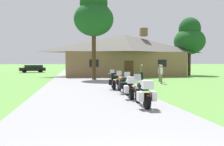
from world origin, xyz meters
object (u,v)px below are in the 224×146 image
Objects in this scene: motorcycle_orange_third_in_row at (123,84)px; bystander_olive_shirt_near_lodge at (142,72)px; parked_black_suv_far_left at (33,68)px; motorcycle_silver_second_in_row at (130,87)px; tree_right_of_lodge at (190,38)px; bystander_white_shirt_by_tree at (161,73)px; motorcycle_black_nearest_to_camera at (144,94)px; bystander_gray_shirt_beside_signpost at (160,72)px; motorcycle_red_farthest_in_row at (114,81)px; tree_by_lodge_front at (94,15)px.

bystander_olive_shirt_near_lodge reaches higher than motorcycle_orange_third_in_row.
bystander_olive_shirt_near_lodge is 26.57m from parked_black_suv_far_left.
tree_right_of_lodge reaches higher than motorcycle_silver_second_in_row.
bystander_olive_shirt_near_lodge is at bearing -138.61° from tree_right_of_lodge.
motorcycle_silver_second_in_row is 1.25× the size of bystander_white_shirt_by_tree.
bystander_gray_shirt_beside_signpost reaches higher than motorcycle_black_nearest_to_camera.
motorcycle_red_farthest_in_row is at bearing -56.46° from bystander_olive_shirt_near_lodge.
motorcycle_red_farthest_in_row is 6.29m from bystander_white_shirt_by_tree.
motorcycle_silver_second_in_row is at bearing 90.42° from motorcycle_black_nearest_to_camera.
motorcycle_red_farthest_in_row is at bearing 151.77° from bystander_white_shirt_by_tree.
motorcycle_red_farthest_in_row is 22.10m from tree_right_of_lodge.
motorcycle_silver_second_in_row is at bearing -123.58° from tree_right_of_lodge.
bystander_gray_shirt_beside_signpost is at bearing 66.92° from motorcycle_silver_second_in_row.
motorcycle_orange_third_in_row is (0.08, 2.11, 0.00)m from motorcycle_silver_second_in_row.
bystander_gray_shirt_beside_signpost is (5.46, 12.83, 0.34)m from motorcycle_black_nearest_to_camera.
motorcycle_orange_third_in_row is 23.67m from tree_right_of_lodge.
motorcycle_black_nearest_to_camera is 27.49m from tree_right_of_lodge.
bystander_white_shirt_by_tree is at bearing 42.59° from motorcycle_red_farthest_in_row.
motorcycle_orange_third_in_row is 0.21× the size of tree_by_lodge_front.
bystander_gray_shirt_beside_signpost reaches higher than parked_black_suv_far_left.
tree_right_of_lodge reaches higher than motorcycle_black_nearest_to_camera.
bystander_olive_shirt_near_lodge is at bearing 65.16° from motorcycle_orange_third_in_row.
bystander_olive_shirt_near_lodge reaches higher than motorcycle_silver_second_in_row.
bystander_olive_shirt_near_lodge is at bearing 75.72° from motorcycle_silver_second_in_row.
bystander_gray_shirt_beside_signpost is at bearing -128.74° from tree_right_of_lodge.
motorcycle_red_farthest_in_row is (-0.13, 4.32, 0.00)m from motorcycle_silver_second_in_row.
bystander_olive_shirt_near_lodge reaches higher than motorcycle_black_nearest_to_camera.
motorcycle_silver_second_in_row is 1.00× the size of motorcycle_red_farthest_in_row.
motorcycle_black_nearest_to_camera is 15.42m from bystander_olive_shirt_near_lodge.
parked_black_suv_far_left is (-14.52, 22.25, -0.15)m from bystander_olive_shirt_near_lodge.
bystander_olive_shirt_near_lodge is 1.00× the size of bystander_white_shirt_by_tree.
bystander_gray_shirt_beside_signpost is (1.21, -1.99, 0.02)m from bystander_olive_shirt_near_lodge.
motorcycle_orange_third_in_row is (0.11, 4.59, 0.00)m from motorcycle_black_nearest_to_camera.
motorcycle_orange_third_in_row is 13.28m from tree_by_lodge_front.
bystander_olive_shirt_near_lodge is at bearing 75.13° from motorcycle_black_nearest_to_camera.
bystander_white_shirt_by_tree is 0.17× the size of tree_by_lodge_front.
motorcycle_silver_second_in_row and motorcycle_red_farthest_in_row have the same top height.
motorcycle_black_nearest_to_camera is 13.95m from bystander_gray_shirt_beside_signpost.
bystander_olive_shirt_near_lodge is at bearing 31.37° from bystander_white_shirt_by_tree.
tree_right_of_lodge is (13.83, 23.26, 4.83)m from motorcycle_black_nearest_to_camera.
tree_right_of_lodge is at bearing 54.00° from motorcycle_red_farthest_in_row.
motorcycle_orange_third_in_row is 1.24× the size of bystander_gray_shirt_beside_signpost.
bystander_white_shirt_by_tree is 0.20× the size of tree_right_of_lodge.
bystander_olive_shirt_near_lodge is 4.17m from bystander_white_shirt_by_tree.
tree_by_lodge_front reaches higher than bystander_white_shirt_by_tree.
motorcycle_red_farthest_in_row is at bearing 96.28° from motorcycle_silver_second_in_row.
motorcycle_silver_second_in_row is at bearing -87.26° from tree_by_lodge_front.
motorcycle_red_farthest_in_row is 8.21m from bystander_gray_shirt_beside_signpost.
motorcycle_black_nearest_to_camera is 6.80m from motorcycle_red_farthest_in_row.
motorcycle_orange_third_in_row is at bearing -50.02° from bystander_olive_shirt_near_lodge.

